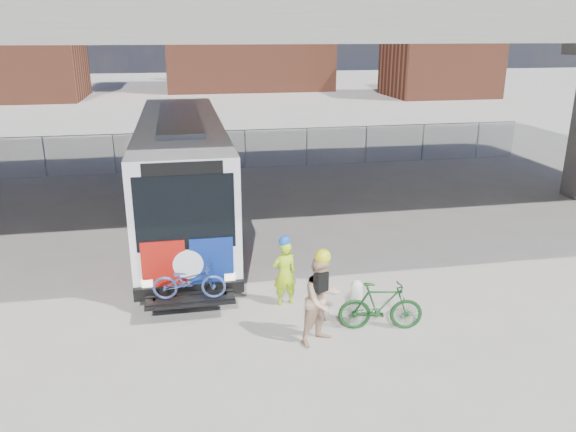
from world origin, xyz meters
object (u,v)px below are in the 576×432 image
object	(u,v)px
cyclist_tan	(322,299)
bike_parked	(381,306)
bollard	(356,300)
cyclist_hivis	(285,272)
bus	(182,164)

from	to	relation	value
cyclist_tan	bike_parked	size ratio (longest dim) A/B	1.14
bollard	cyclist_hivis	xyz separation A→B (m)	(-1.39, 1.20, 0.28)
bollard	cyclist_tan	world-z (taller)	cyclist_tan
cyclist_hivis	cyclist_tan	bearing A→B (deg)	93.01
bollard	cyclist_tan	size ratio (longest dim) A/B	0.50
bus	bollard	xyz separation A→B (m)	(3.61, -7.54, -1.55)
bus	cyclist_hivis	world-z (taller)	bus
cyclist_hivis	bus	bearing A→B (deg)	-81.26
bollard	bike_parked	world-z (taller)	bike_parked
bollard	cyclist_hivis	size ratio (longest dim) A/B	0.60
bollard	cyclist_hivis	distance (m)	1.86
bollard	bus	bearing A→B (deg)	115.62
cyclist_tan	bike_parked	distance (m)	1.47
bus	bike_parked	size ratio (longest dim) A/B	7.07
bollard	cyclist_tan	bearing A→B (deg)	-147.14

